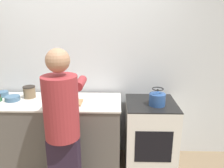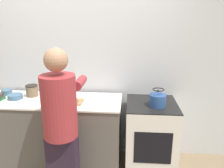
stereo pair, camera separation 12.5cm
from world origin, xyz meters
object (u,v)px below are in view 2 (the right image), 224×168
Objects in this scene: person at (61,123)px; canister_jar at (32,91)px; oven at (150,137)px; bowl_prep at (7,92)px; cutting_board at (68,102)px; knife at (68,100)px; kettle at (158,99)px.

canister_jar is at bearing 131.24° from person.
bowl_prep is (-1.91, 0.14, 0.50)m from oven.
person is at bearing -36.43° from bowl_prep.
canister_jar reaches higher than cutting_board.
person is 4.80× the size of cutting_board.
oven is 4.81× the size of knife.
canister_jar is (-0.53, 0.19, 0.07)m from cutting_board.
canister_jar is (-1.54, 0.10, 0.55)m from oven.
oven is at bearing -3.84° from canister_jar.
cutting_board is at bearing 96.17° from person.
person is 0.89m from canister_jar.
canister_jar is at bearing 173.31° from kettle.
bowl_prep reaches higher than oven.
person reaches higher than oven.
person reaches higher than kettle.
knife is 0.91× the size of kettle.
knife is 1.08m from kettle.
oven is 6.67× the size of bowl_prep.
person is 10.69× the size of canister_jar.
oven is 5.93× the size of canister_jar.
person is 7.86× the size of kettle.
oven is at bearing 122.71° from kettle.
cutting_board reaches higher than oven.
bowl_prep is at bearing 143.57° from person.
knife is at bearing 115.12° from cutting_board.
oven is 1.14m from knife.
oven is 0.55× the size of person.
kettle reaches higher than oven.
kettle reaches higher than cutting_board.
bowl_prep is at bearing 174.21° from canister_jar.
person is at bearing -69.16° from knife.
oven is at bearing -4.21° from bowl_prep.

